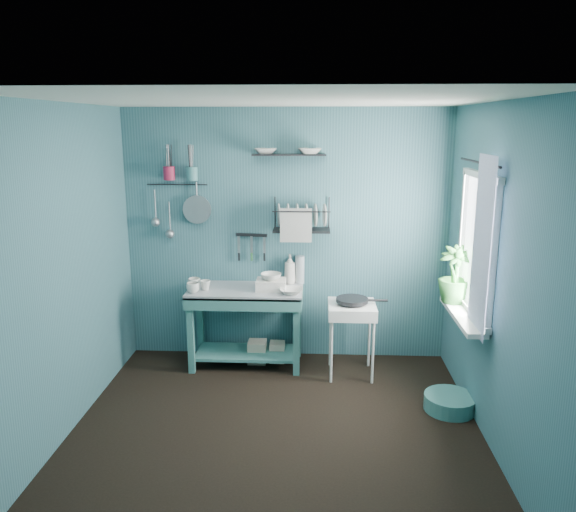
{
  "coord_description": "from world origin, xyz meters",
  "views": [
    {
      "loc": [
        0.29,
        -3.97,
        2.34
      ],
      "look_at": [
        0.05,
        0.85,
        1.2
      ],
      "focal_mm": 35.0,
      "sensor_mm": 36.0,
      "label": 1
    }
  ],
  "objects_px": {
    "frying_pan": "(352,300)",
    "floor_basin": "(450,403)",
    "utensil_cup_magenta": "(169,173)",
    "potted_plant": "(455,275)",
    "hotplate_stand": "(351,339)",
    "storage_tin_small": "(277,352)",
    "storage_tin_large": "(257,352)",
    "dish_rack": "(302,215)",
    "wash_tub": "(271,285)",
    "soap_bottle": "(290,269)",
    "utensil_cup_teal": "(192,174)",
    "water_bottle": "(300,270)",
    "work_counter": "(246,327)",
    "mug_mid": "(205,285)",
    "colander": "(197,210)",
    "mug_left": "(193,288)",
    "mug_right": "(194,283)"
  },
  "relations": [
    {
      "from": "water_bottle",
      "to": "colander",
      "type": "distance_m",
      "value": 1.18
    },
    {
      "from": "mug_left",
      "to": "mug_mid",
      "type": "xyz_separation_m",
      "value": [
        0.1,
        0.1,
        -0.0
      ]
    },
    {
      "from": "work_counter",
      "to": "potted_plant",
      "type": "relative_size",
      "value": 2.24
    },
    {
      "from": "wash_tub",
      "to": "soap_bottle",
      "type": "relative_size",
      "value": 0.94
    },
    {
      "from": "potted_plant",
      "to": "utensil_cup_teal",
      "type": "bearing_deg",
      "value": 164.28
    },
    {
      "from": "hotplate_stand",
      "to": "potted_plant",
      "type": "relative_size",
      "value": 1.42
    },
    {
      "from": "mug_right",
      "to": "storage_tin_small",
      "type": "relative_size",
      "value": 0.61
    },
    {
      "from": "work_counter",
      "to": "mug_left",
      "type": "distance_m",
      "value": 0.67
    },
    {
      "from": "water_bottle",
      "to": "potted_plant",
      "type": "xyz_separation_m",
      "value": [
        1.35,
        -0.69,
        0.15
      ]
    },
    {
      "from": "water_bottle",
      "to": "mug_left",
      "type": "bearing_deg",
      "value": -159.19
    },
    {
      "from": "hotplate_stand",
      "to": "soap_bottle",
      "type": "bearing_deg",
      "value": 136.74
    },
    {
      "from": "dish_rack",
      "to": "colander",
      "type": "bearing_deg",
      "value": 175.02
    },
    {
      "from": "water_bottle",
      "to": "mug_right",
      "type": "bearing_deg",
      "value": -167.83
    },
    {
      "from": "storage_tin_large",
      "to": "floor_basin",
      "type": "distance_m",
      "value": 1.93
    },
    {
      "from": "hotplate_stand",
      "to": "dish_rack",
      "type": "height_order",
      "value": "dish_rack"
    },
    {
      "from": "frying_pan",
      "to": "storage_tin_small",
      "type": "distance_m",
      "value": 1.0
    },
    {
      "from": "colander",
      "to": "frying_pan",
      "type": "bearing_deg",
      "value": -15.19
    },
    {
      "from": "utensil_cup_magenta",
      "to": "storage_tin_large",
      "type": "distance_m",
      "value": 1.96
    },
    {
      "from": "frying_pan",
      "to": "floor_basin",
      "type": "distance_m",
      "value": 1.23
    },
    {
      "from": "storage_tin_small",
      "to": "wash_tub",
      "type": "bearing_deg",
      "value": -116.57
    },
    {
      "from": "frying_pan",
      "to": "floor_basin",
      "type": "bearing_deg",
      "value": -39.86
    },
    {
      "from": "work_counter",
      "to": "colander",
      "type": "distance_m",
      "value": 1.25
    },
    {
      "from": "wash_tub",
      "to": "storage_tin_small",
      "type": "height_order",
      "value": "wash_tub"
    },
    {
      "from": "mug_right",
      "to": "mug_left",
      "type": "bearing_deg",
      "value": -82.87
    },
    {
      "from": "wash_tub",
      "to": "floor_basin",
      "type": "relative_size",
      "value": 0.65
    },
    {
      "from": "potted_plant",
      "to": "storage_tin_small",
      "type": "xyz_separation_m",
      "value": [
        -1.57,
        0.55,
        -0.98
      ]
    },
    {
      "from": "storage_tin_small",
      "to": "potted_plant",
      "type": "bearing_deg",
      "value": -19.37
    },
    {
      "from": "soap_bottle",
      "to": "utensil_cup_teal",
      "type": "xyz_separation_m",
      "value": [
        -0.94,
        0.0,
        0.94
      ]
    },
    {
      "from": "mug_right",
      "to": "wash_tub",
      "type": "distance_m",
      "value": 0.75
    },
    {
      "from": "hotplate_stand",
      "to": "storage_tin_small",
      "type": "distance_m",
      "value": 0.81
    },
    {
      "from": "soap_bottle",
      "to": "floor_basin",
      "type": "xyz_separation_m",
      "value": [
        1.39,
        -1.04,
        -0.87
      ]
    },
    {
      "from": "frying_pan",
      "to": "soap_bottle",
      "type": "bearing_deg",
      "value": 147.66
    },
    {
      "from": "hotplate_stand",
      "to": "storage_tin_small",
      "type": "bearing_deg",
      "value": 149.24
    },
    {
      "from": "mug_right",
      "to": "hotplate_stand",
      "type": "bearing_deg",
      "value": -6.74
    },
    {
      "from": "mug_right",
      "to": "storage_tin_large",
      "type": "distance_m",
      "value": 0.94
    },
    {
      "from": "mug_mid",
      "to": "water_bottle",
      "type": "xyz_separation_m",
      "value": [
        0.9,
        0.28,
        0.09
      ]
    },
    {
      "from": "storage_tin_small",
      "to": "water_bottle",
      "type": "bearing_deg",
      "value": 32.47
    },
    {
      "from": "hotplate_stand",
      "to": "dish_rack",
      "type": "relative_size",
      "value": 1.28
    },
    {
      "from": "utensil_cup_magenta",
      "to": "potted_plant",
      "type": "distance_m",
      "value": 2.82
    },
    {
      "from": "work_counter",
      "to": "mug_right",
      "type": "xyz_separation_m",
      "value": [
        -0.5,
        0.0,
        0.44
      ]
    },
    {
      "from": "storage_tin_large",
      "to": "dish_rack",
      "type": "bearing_deg",
      "value": 13.16
    },
    {
      "from": "wash_tub",
      "to": "colander",
      "type": "xyz_separation_m",
      "value": [
        -0.75,
        0.25,
        0.69
      ]
    },
    {
      "from": "water_bottle",
      "to": "utensil_cup_magenta",
      "type": "distance_m",
      "value": 1.59
    },
    {
      "from": "hotplate_stand",
      "to": "storage_tin_small",
      "type": "height_order",
      "value": "hotplate_stand"
    },
    {
      "from": "frying_pan",
      "to": "floor_basin",
      "type": "height_order",
      "value": "frying_pan"
    },
    {
      "from": "mug_right",
      "to": "potted_plant",
      "type": "height_order",
      "value": "potted_plant"
    },
    {
      "from": "storage_tin_small",
      "to": "soap_bottle",
      "type": "bearing_deg",
      "value": 45.0
    },
    {
      "from": "mug_left",
      "to": "utensil_cup_teal",
      "type": "bearing_deg",
      "value": 97.04
    },
    {
      "from": "floor_basin",
      "to": "dish_rack",
      "type": "bearing_deg",
      "value": 142.09
    },
    {
      "from": "work_counter",
      "to": "storage_tin_large",
      "type": "xyz_separation_m",
      "value": [
        0.1,
        0.05,
        -0.28
      ]
    }
  ]
}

